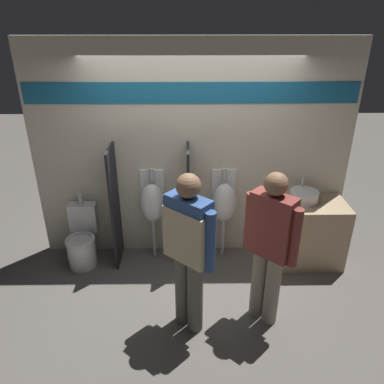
{
  "coord_description": "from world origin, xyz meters",
  "views": [
    {
      "loc": [
        -0.05,
        -3.7,
        2.93
      ],
      "look_at": [
        0.0,
        0.17,
        1.05
      ],
      "focal_mm": 35.0,
      "sensor_mm": 36.0,
      "label": 1
    }
  ],
  "objects_px": {
    "sink_basin": "(304,196)",
    "urinal_near_counter": "(152,203)",
    "person_with_lanyard": "(270,244)",
    "cell_phone": "(288,207)",
    "urinal_far": "(224,202)",
    "person_in_vest": "(189,245)",
    "toilet": "(82,241)"
  },
  "relations": [
    {
      "from": "urinal_far",
      "to": "toilet",
      "type": "distance_m",
      "value": 1.86
    },
    {
      "from": "urinal_far",
      "to": "sink_basin",
      "type": "bearing_deg",
      "value": -5.24
    },
    {
      "from": "toilet",
      "to": "person_with_lanyard",
      "type": "height_order",
      "value": "person_with_lanyard"
    },
    {
      "from": "sink_basin",
      "to": "cell_phone",
      "type": "bearing_deg",
      "value": -143.45
    },
    {
      "from": "cell_phone",
      "to": "person_with_lanyard",
      "type": "distance_m",
      "value": 0.98
    },
    {
      "from": "sink_basin",
      "to": "toilet",
      "type": "xyz_separation_m",
      "value": [
        -2.76,
        -0.05,
        -0.59
      ]
    },
    {
      "from": "cell_phone",
      "to": "urinal_far",
      "type": "bearing_deg",
      "value": 160.56
    },
    {
      "from": "urinal_near_counter",
      "to": "person_in_vest",
      "type": "distance_m",
      "value": 1.34
    },
    {
      "from": "urinal_far",
      "to": "person_in_vest",
      "type": "bearing_deg",
      "value": -109.84
    },
    {
      "from": "sink_basin",
      "to": "toilet",
      "type": "relative_size",
      "value": 0.38
    },
    {
      "from": "urinal_near_counter",
      "to": "person_with_lanyard",
      "type": "bearing_deg",
      "value": -43.16
    },
    {
      "from": "sink_basin",
      "to": "cell_phone",
      "type": "distance_m",
      "value": 0.29
    },
    {
      "from": "urinal_far",
      "to": "person_in_vest",
      "type": "xyz_separation_m",
      "value": [
        -0.45,
        -1.24,
        0.21
      ]
    },
    {
      "from": "urinal_near_counter",
      "to": "toilet",
      "type": "height_order",
      "value": "urinal_near_counter"
    },
    {
      "from": "sink_basin",
      "to": "person_in_vest",
      "type": "xyz_separation_m",
      "value": [
        -1.41,
        -1.15,
        0.08
      ]
    },
    {
      "from": "sink_basin",
      "to": "urinal_near_counter",
      "type": "height_order",
      "value": "urinal_near_counter"
    },
    {
      "from": "sink_basin",
      "to": "urinal_far",
      "type": "xyz_separation_m",
      "value": [
        -0.96,
        0.09,
        -0.12
      ]
    },
    {
      "from": "person_in_vest",
      "to": "person_with_lanyard",
      "type": "height_order",
      "value": "person_in_vest"
    },
    {
      "from": "person_with_lanyard",
      "to": "urinal_near_counter",
      "type": "bearing_deg",
      "value": -1.22
    },
    {
      "from": "sink_basin",
      "to": "person_in_vest",
      "type": "height_order",
      "value": "person_in_vest"
    },
    {
      "from": "urinal_far",
      "to": "toilet",
      "type": "height_order",
      "value": "urinal_far"
    },
    {
      "from": "urinal_far",
      "to": "person_in_vest",
      "type": "relative_size",
      "value": 0.71
    },
    {
      "from": "urinal_far",
      "to": "person_in_vest",
      "type": "distance_m",
      "value": 1.34
    },
    {
      "from": "urinal_far",
      "to": "toilet",
      "type": "relative_size",
      "value": 1.35
    },
    {
      "from": "urinal_near_counter",
      "to": "person_in_vest",
      "type": "height_order",
      "value": "person_in_vest"
    },
    {
      "from": "toilet",
      "to": "person_in_vest",
      "type": "relative_size",
      "value": 0.53
    },
    {
      "from": "cell_phone",
      "to": "person_in_vest",
      "type": "height_order",
      "value": "person_in_vest"
    },
    {
      "from": "toilet",
      "to": "person_in_vest",
      "type": "bearing_deg",
      "value": -39.33
    },
    {
      "from": "cell_phone",
      "to": "toilet",
      "type": "bearing_deg",
      "value": 177.33
    },
    {
      "from": "sink_basin",
      "to": "cell_phone",
      "type": "height_order",
      "value": "sink_basin"
    },
    {
      "from": "cell_phone",
      "to": "person_in_vest",
      "type": "xyz_separation_m",
      "value": [
        -1.18,
        -0.98,
        0.15
      ]
    },
    {
      "from": "sink_basin",
      "to": "urinal_near_counter",
      "type": "distance_m",
      "value": 1.87
    }
  ]
}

